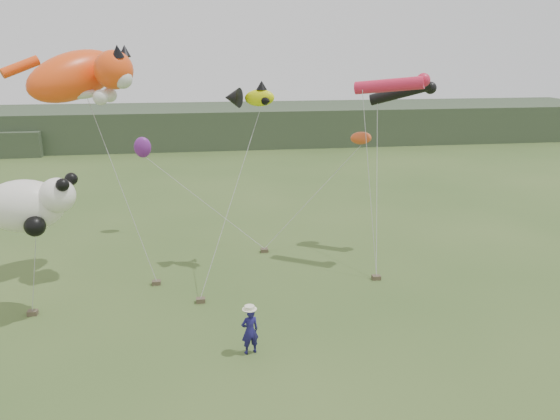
# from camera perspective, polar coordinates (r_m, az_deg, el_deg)

# --- Properties ---
(ground) EXTENTS (120.00, 120.00, 0.00)m
(ground) POSITION_cam_1_polar(r_m,az_deg,el_deg) (20.50, -1.34, -13.60)
(ground) COLOR #385123
(ground) RESTS_ON ground
(headland) EXTENTS (90.00, 13.00, 4.00)m
(headland) POSITION_cam_1_polar(r_m,az_deg,el_deg) (62.86, -9.46, 8.64)
(headland) COLOR #2D3D28
(headland) RESTS_ON ground
(festival_attendant) EXTENTS (0.71, 0.56, 1.73)m
(festival_attendant) POSITION_cam_1_polar(r_m,az_deg,el_deg) (19.45, -3.17, -12.49)
(festival_attendant) COLOR #191653
(festival_attendant) RESTS_ON ground
(sandbag_anchors) EXTENTS (15.17, 5.93, 0.19)m
(sandbag_anchors) POSITION_cam_1_polar(r_m,az_deg,el_deg) (25.13, -7.04, -7.54)
(sandbag_anchors) COLOR brown
(sandbag_anchors) RESTS_ON ground
(cat_kite) EXTENTS (5.86, 4.63, 3.01)m
(cat_kite) POSITION_cam_1_polar(r_m,az_deg,el_deg) (25.68, -19.94, 13.09)
(cat_kite) COLOR #FD4B12
(cat_kite) RESTS_ON ground
(fish_kite) EXTENTS (2.55, 1.67, 1.23)m
(fish_kite) POSITION_cam_1_polar(r_m,az_deg,el_deg) (25.50, -3.20, 11.70)
(fish_kite) COLOR #D6E108
(fish_kite) RESTS_ON ground
(tube_kites) EXTENTS (4.47, 3.90, 1.74)m
(tube_kites) POSITION_cam_1_polar(r_m,az_deg,el_deg) (27.27, 12.47, 12.35)
(tube_kites) COLOR black
(tube_kites) RESTS_ON ground
(panda_kite) EXTENTS (3.55, 2.30, 2.21)m
(panda_kite) POSITION_cam_1_polar(r_m,az_deg,el_deg) (22.91, -24.71, 0.51)
(panda_kite) COLOR white
(panda_kite) RESTS_ON ground
(misc_kites) EXTENTS (12.57, 4.41, 1.75)m
(misc_kites) POSITION_cam_1_polar(r_m,az_deg,el_deg) (30.09, -5.55, 6.91)
(misc_kites) COLOR #CE4B1D
(misc_kites) RESTS_ON ground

